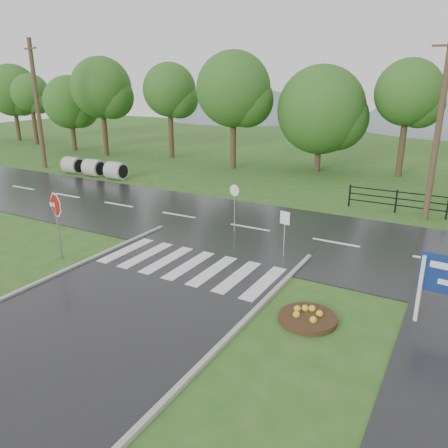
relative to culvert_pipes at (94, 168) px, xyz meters
The scene contains 14 objects.
ground 21.13m from the culvert_pipes, 45.26° to the right, with size 120.00×120.00×0.00m, color #2F5A1E.
main_road 15.69m from the culvert_pipes, 18.59° to the right, with size 90.00×8.00×0.04m, color black.
walkway 25.83m from the culvert_pipes, 25.21° to the right, with size 2.20×11.00×0.04m, color #29292B.
crosswalk 17.92m from the culvert_pipes, 33.93° to the right, with size 6.50×2.80×0.02m.
fence_west 22.64m from the culvert_pipes, ahead, with size 9.58×0.08×1.20m.
hills 55.65m from the culvert_pipes, 69.84° to the left, with size 102.00×48.00×48.00m.
treeline 18.25m from the culvert_pipes, 29.57° to the left, with size 83.20×5.20×10.00m.
culvert_pipes is the anchor object (origin of this frame).
stop_sign 15.67m from the culvert_pipes, 49.06° to the right, with size 1.17×0.40×2.76m.
flower_bed 23.01m from the culvert_pipes, 30.07° to the right, with size 1.65×1.65×0.33m.
reg_sign_small 19.03m from the culvert_pipes, 23.02° to the right, with size 0.40×0.08×1.83m.
reg_sign_round 15.63m from the culvert_pipes, 21.87° to the right, with size 0.50×0.12×2.18m.
utility_pole_west 7.20m from the culvert_pipes, behind, with size 1.67×0.45×9.47m.
utility_pole_east 22.06m from the culvert_pipes, ahead, with size 1.51×0.48×8.61m.
Camera 1 is at (8.35, -7.15, 6.46)m, focal length 35.00 mm.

